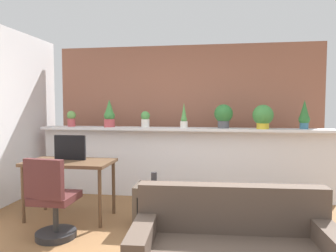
% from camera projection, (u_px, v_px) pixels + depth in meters
% --- Properties ---
extents(divider_wall, '(4.57, 0.16, 1.07)m').
position_uv_depth(divider_wall, '(182.00, 164.00, 4.96)').
color(divider_wall, silver).
rests_on(divider_wall, ground).
extents(plant_shelf, '(4.57, 0.36, 0.04)m').
position_uv_depth(plant_shelf, '(182.00, 129.00, 4.88)').
color(plant_shelf, silver).
rests_on(plant_shelf, divider_wall).
extents(brick_wall_behind, '(4.57, 0.10, 2.50)m').
position_uv_depth(brick_wall_behind, '(186.00, 117.00, 5.50)').
color(brick_wall_behind, '#935B47').
rests_on(brick_wall_behind, ground).
extents(potted_plant_0, '(0.15, 0.15, 0.26)m').
position_uv_depth(potted_plant_0, '(71.00, 118.00, 5.16)').
color(potted_plant_0, '#B7474C').
rests_on(potted_plant_0, plant_shelf).
extents(potted_plant_1, '(0.17, 0.17, 0.44)m').
position_uv_depth(potted_plant_1, '(109.00, 115.00, 5.04)').
color(potted_plant_1, '#B7474C').
rests_on(potted_plant_1, plant_shelf).
extents(potted_plant_2, '(0.15, 0.15, 0.26)m').
position_uv_depth(potted_plant_2, '(145.00, 119.00, 4.99)').
color(potted_plant_2, silver).
rests_on(potted_plant_2, plant_shelf).
extents(potted_plant_3, '(0.12, 0.12, 0.39)m').
position_uv_depth(potted_plant_3, '(184.00, 118.00, 4.83)').
color(potted_plant_3, silver).
rests_on(potted_plant_3, plant_shelf).
extents(potted_plant_4, '(0.29, 0.29, 0.37)m').
position_uv_depth(potted_plant_4, '(224.00, 115.00, 4.81)').
color(potted_plant_4, '#4C4C51').
rests_on(potted_plant_4, plant_shelf).
extents(potted_plant_5, '(0.31, 0.31, 0.36)m').
position_uv_depth(potted_plant_5, '(263.00, 116.00, 4.65)').
color(potted_plant_5, gold).
rests_on(potted_plant_5, plant_shelf).
extents(potted_plant_6, '(0.16, 0.16, 0.43)m').
position_uv_depth(potted_plant_6, '(304.00, 115.00, 4.63)').
color(potted_plant_6, '#386B84').
rests_on(potted_plant_6, plant_shelf).
extents(desk, '(1.10, 0.60, 0.75)m').
position_uv_depth(desk, '(70.00, 167.00, 4.02)').
color(desk, brown).
rests_on(desk, ground).
extents(tv_monitor, '(0.42, 0.04, 0.32)m').
position_uv_depth(tv_monitor, '(70.00, 147.00, 4.08)').
color(tv_monitor, black).
rests_on(tv_monitor, desk).
extents(office_chair, '(0.46, 0.47, 0.91)m').
position_uv_depth(office_chair, '(52.00, 205.00, 3.38)').
color(office_chair, '#262628').
rests_on(office_chair, ground).
extents(side_cube_shelf, '(0.40, 0.41, 0.50)m').
position_uv_depth(side_cube_shelf, '(152.00, 205.00, 3.80)').
color(side_cube_shelf, '#4C4238').
rests_on(side_cube_shelf, ground).
extents(vase_on_shelf, '(0.07, 0.07, 0.16)m').
position_uv_depth(vase_on_shelf, '(154.00, 179.00, 3.78)').
color(vase_on_shelf, '#2D2D33').
rests_on(vase_on_shelf, side_cube_shelf).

